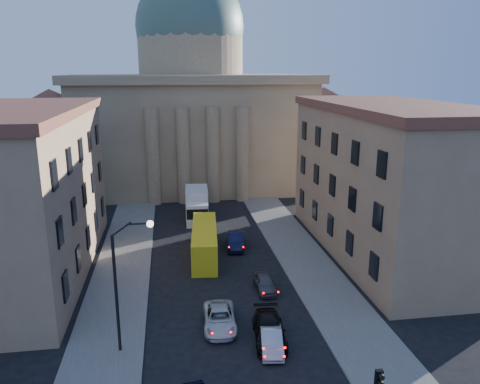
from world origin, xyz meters
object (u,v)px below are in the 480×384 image
Objects in this scene: street_lamp at (124,276)px; box_truck at (197,206)px; car_right_near at (271,340)px; city_bus at (205,241)px.

box_truck is (6.17, 27.05, -3.55)m from street_lamp.
box_truck is at bearing 103.94° from car_right_near.
car_right_near is at bearing -75.01° from city_bus.
street_lamp is at bearing -100.08° from box_truck.
street_lamp reaches higher than car_right_near.
city_bus is 11.67m from box_truck.
city_bus is at bearing -87.25° from box_truck.
city_bus is at bearing 108.21° from car_right_near.
box_truck is (0.00, 11.67, 0.19)m from city_bus.
car_right_near is (9.20, -1.12, -4.64)m from street_lamp.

